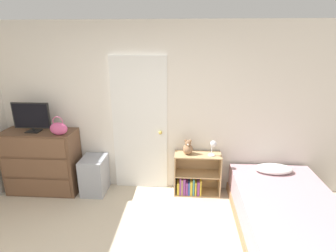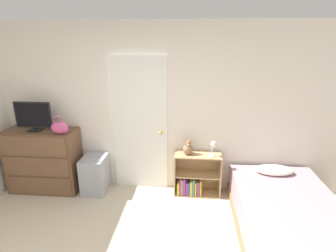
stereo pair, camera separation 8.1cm
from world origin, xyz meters
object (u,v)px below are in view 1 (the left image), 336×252
(dresser, at_px, (43,162))
(storage_bin, at_px, (94,175))
(teddy_bear, at_px, (188,148))
(tv, at_px, (31,117))
(bookshelf, at_px, (194,178))
(bed, at_px, (287,213))
(handbag, at_px, (59,128))
(desk_lamp, at_px, (213,145))

(dresser, bearing_deg, storage_bin, 0.60)
(teddy_bear, bearing_deg, tv, -177.49)
(storage_bin, xyz_separation_m, bookshelf, (1.54, 0.08, -0.04))
(bed, bearing_deg, bookshelf, 145.90)
(handbag, height_order, bed, handbag)
(dresser, xyz_separation_m, bookshelf, (2.33, 0.09, -0.25))
(desk_lamp, height_order, bed, desk_lamp)
(tv, distance_m, bed, 3.71)
(bed, bearing_deg, teddy_bear, 148.27)
(storage_bin, height_order, desk_lamp, desk_lamp)
(dresser, xyz_separation_m, storage_bin, (0.80, 0.01, -0.21))
(handbag, distance_m, bed, 3.24)
(handbag, bearing_deg, dresser, 162.53)
(tv, distance_m, handbag, 0.47)
(dresser, relative_size, bed, 0.59)
(dresser, distance_m, desk_lamp, 2.62)
(dresser, xyz_separation_m, bed, (3.47, -0.68, -0.26))
(handbag, height_order, bookshelf, handbag)
(teddy_bear, height_order, bed, teddy_bear)
(handbag, bearing_deg, storage_bin, 18.12)
(teddy_bear, distance_m, desk_lamp, 0.37)
(bookshelf, relative_size, teddy_bear, 3.01)
(bookshelf, xyz_separation_m, bed, (1.14, -0.77, -0.01))
(handbag, relative_size, bookshelf, 0.39)
(handbag, bearing_deg, bookshelf, 6.17)
(dresser, bearing_deg, desk_lamp, 0.93)
(desk_lamp, bearing_deg, tv, -178.70)
(desk_lamp, bearing_deg, bed, -39.72)
(bed, bearing_deg, handbag, 169.68)
(handbag, distance_m, storage_bin, 0.91)
(bookshelf, bearing_deg, desk_lamp, -9.51)
(dresser, distance_m, teddy_bear, 2.25)
(dresser, distance_m, handbag, 0.72)
(tv, bearing_deg, dresser, 20.46)
(storage_bin, height_order, teddy_bear, teddy_bear)
(tv, distance_m, teddy_bear, 2.33)
(bookshelf, distance_m, desk_lamp, 0.63)
(storage_bin, bearing_deg, tv, -178.22)
(storage_bin, relative_size, bookshelf, 0.82)
(dresser, relative_size, handbag, 3.94)
(tv, relative_size, bookshelf, 0.79)
(bookshelf, height_order, teddy_bear, teddy_bear)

